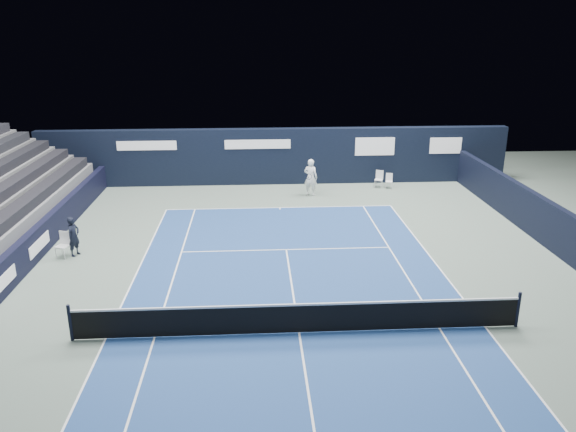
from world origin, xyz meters
name	(u,v)px	position (x,y,z in m)	size (l,w,h in m)	color
ground	(294,301)	(0.00, 2.00, 0.00)	(48.00, 48.00, 0.00)	#56665B
court_surface	(299,333)	(0.00, 0.00, 0.00)	(10.97, 23.77, 0.01)	navy
enclosure_wall_right	(552,226)	(10.50, 6.00, 0.90)	(0.30, 22.00, 1.80)	black
folding_chair_back_a	(389,178)	(6.15, 15.14, 0.54)	(0.43, 0.45, 0.82)	silver
folding_chair_back_b	(379,178)	(5.63, 15.33, 0.53)	(0.53, 0.53, 0.93)	silver
line_judge_chair	(64,243)	(-8.51, 6.20, 0.57)	(0.56, 0.55, 1.01)	silver
line_judge	(74,236)	(-8.15, 6.35, 0.77)	(0.56, 0.37, 1.55)	black
court_markings	(299,333)	(0.00, 0.00, 0.01)	(11.03, 23.83, 0.00)	white
tennis_net	(299,317)	(0.00, 0.00, 0.51)	(12.90, 0.10, 1.10)	black
back_sponsor_wall	(276,156)	(0.01, 16.50, 1.55)	(26.00, 0.63, 3.10)	black
side_barrier_left	(35,245)	(-9.50, 5.97, 0.60)	(0.33, 22.00, 1.20)	black
tennis_player	(311,177)	(1.71, 13.96, 0.97)	(0.83, 0.97, 1.94)	white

